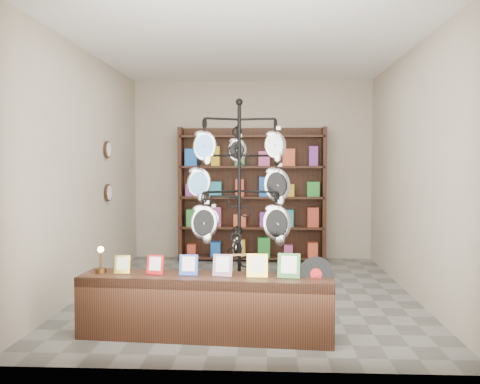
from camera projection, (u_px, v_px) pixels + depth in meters
The scene contains 6 objects.
ground at pixel (247, 293), 6.62m from camera, with size 5.00×5.00×0.00m, color slate.
room_envelope at pixel (247, 143), 6.53m from camera, with size 5.00×5.00×5.00m.
display_tree at pixel (239, 192), 5.53m from camera, with size 1.16×1.06×2.27m.
front_shelf at pixel (206, 306), 4.92m from camera, with size 2.36×0.66×0.82m.
back_shelving at pixel (252, 198), 8.86m from camera, with size 2.42×0.36×2.20m.
wall_clocks at pixel (108, 171), 7.44m from camera, with size 0.03×0.24×0.84m.
Camera 1 is at (0.25, -6.54, 1.60)m, focal length 40.00 mm.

